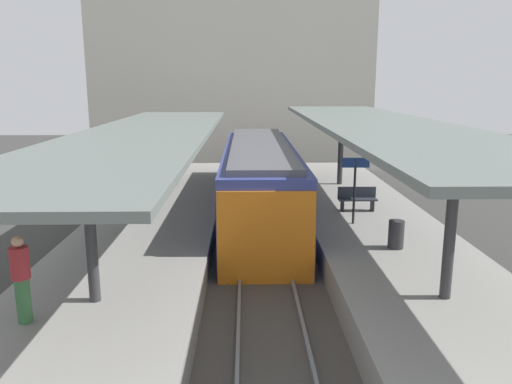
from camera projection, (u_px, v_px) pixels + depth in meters
The scene contains 14 objects.
ground_plane at pixel (263, 263), 15.93m from camera, with size 80.00×80.00×0.00m, color #383835.
platform_left at pixel (142, 249), 15.75m from camera, with size 4.40×28.00×1.00m, color gray.
platform_right at pixel (383, 247), 15.90m from camera, with size 4.40×28.00×1.00m, color gray.
track_ballast at pixel (263, 260), 15.91m from camera, with size 3.20×28.00×0.20m, color #4C4742.
rail_near_side at pixel (241, 255), 15.86m from camera, with size 0.08×28.00×0.14m, color slate.
rail_far_side at pixel (286, 255), 15.89m from camera, with size 0.08×28.00×0.14m, color slate.
commuter_train at pixel (260, 183), 19.79m from camera, with size 2.78×13.03×3.10m.
canopy_left at pixel (146, 134), 16.38m from camera, with size 4.18×21.00×3.06m.
canopy_right at pixel (378, 125), 16.47m from camera, with size 4.18×21.00×3.36m.
platform_bench at pixel (357, 198), 18.39m from camera, with size 1.40×0.41×0.86m.
platform_sign at pixel (355, 176), 16.43m from camera, with size 0.90×0.08×2.21m.
litter_bin at pixel (396, 234), 14.22m from camera, with size 0.44×0.44×0.80m, color #2D2D30.
passenger_near_bench at pixel (21, 278), 9.70m from camera, with size 0.36×0.36×1.76m.
station_building_backdrop at pixel (233, 84), 34.27m from camera, with size 18.00×6.00×11.00m, color beige.
Camera 1 is at (-0.54, -15.08, 5.61)m, focal length 35.33 mm.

